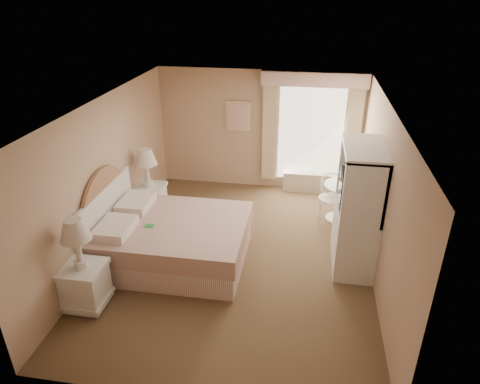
% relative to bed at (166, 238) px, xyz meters
% --- Properties ---
extents(room, '(4.21, 5.51, 2.51)m').
position_rel_bed_xyz_m(room, '(1.11, 0.26, 0.86)').
color(room, brown).
rests_on(room, ground).
extents(window, '(2.05, 0.22, 2.51)m').
position_rel_bed_xyz_m(window, '(2.16, 2.92, 0.95)').
color(window, white).
rests_on(window, room).
extents(framed_art, '(0.52, 0.04, 0.62)m').
position_rel_bed_xyz_m(framed_art, '(0.66, 2.98, 1.16)').
color(framed_art, '#D3B882').
rests_on(framed_art, room).
extents(bed, '(2.32, 1.83, 1.62)m').
position_rel_bed_xyz_m(bed, '(0.00, 0.00, 0.00)').
color(bed, tan).
rests_on(bed, room).
extents(nightstand_near, '(0.55, 0.55, 1.34)m').
position_rel_bed_xyz_m(nightstand_near, '(-0.73, -1.24, 0.12)').
color(nightstand_near, white).
rests_on(nightstand_near, room).
extents(nightstand_far, '(0.56, 0.56, 1.34)m').
position_rel_bed_xyz_m(nightstand_far, '(-0.73, 1.28, 0.12)').
color(nightstand_far, white).
rests_on(nightstand_far, room).
extents(round_table, '(0.68, 0.68, 0.72)m').
position_rel_bed_xyz_m(round_table, '(2.80, 1.76, 0.09)').
color(round_table, silver).
rests_on(round_table, room).
extents(cafe_chair, '(0.45, 0.45, 0.91)m').
position_rel_bed_xyz_m(cafe_chair, '(2.60, 1.74, 0.14)').
color(cafe_chair, silver).
rests_on(cafe_chair, room).
extents(armoire, '(0.59, 1.18, 1.96)m').
position_rel_bed_xyz_m(armoire, '(2.92, 0.39, 0.42)').
color(armoire, white).
rests_on(armoire, room).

